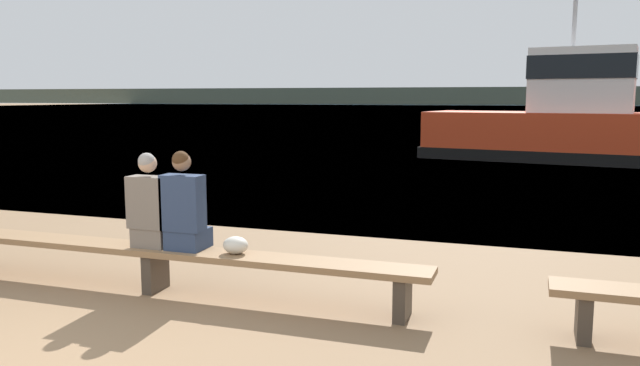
# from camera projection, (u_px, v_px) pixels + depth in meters

# --- Properties ---
(water_surface) EXTENTS (240.00, 240.00, 0.00)m
(water_surface) POSITION_uv_depth(u_px,v_px,m) (513.00, 108.00, 122.43)
(water_surface) COLOR #386084
(water_surface) RESTS_ON ground
(far_shoreline) EXTENTS (600.00, 12.00, 4.71)m
(far_shoreline) POSITION_uv_depth(u_px,v_px,m) (519.00, 96.00, 169.13)
(far_shoreline) COLOR #424738
(far_shoreline) RESTS_ON ground
(bench_main) EXTENTS (6.07, 0.43, 0.49)m
(bench_main) POSITION_uv_depth(u_px,v_px,m) (155.00, 255.00, 6.79)
(bench_main) COLOR #8E6B47
(bench_main) RESTS_ON ground
(person_left) EXTENTS (0.44, 0.40, 1.03)m
(person_left) POSITION_uv_depth(u_px,v_px,m) (151.00, 208.00, 6.74)
(person_left) COLOR #70665B
(person_left) RESTS_ON bench_main
(person_right) EXTENTS (0.44, 0.40, 1.06)m
(person_right) POSITION_uv_depth(u_px,v_px,m) (184.00, 209.00, 6.61)
(person_right) COLOR navy
(person_right) RESTS_ON bench_main
(shopping_bag) EXTENTS (0.27, 0.23, 0.18)m
(shopping_bag) POSITION_uv_depth(u_px,v_px,m) (236.00, 245.00, 6.48)
(shopping_bag) COLOR beige
(shopping_bag) RESTS_ON bench_main
(tugboat_red) EXTENTS (9.53, 4.49, 7.06)m
(tugboat_red) POSITION_uv_depth(u_px,v_px,m) (568.00, 126.00, 20.62)
(tugboat_red) COLOR red
(tugboat_red) RESTS_ON water_surface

